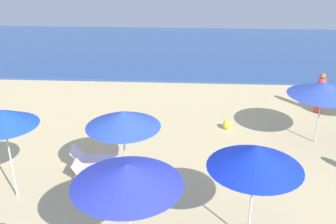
{
  "coord_description": "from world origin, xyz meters",
  "views": [
    {
      "loc": [
        1.22,
        -3.18,
        6.69
      ],
      "look_at": [
        0.44,
        9.83,
        1.06
      ],
      "focal_mm": 41.93,
      "sensor_mm": 36.0,
      "label": 1
    }
  ],
  "objects_px": {
    "umbrella_7": "(127,175)",
    "beach_ball_0": "(227,125)",
    "lounge_chair_3_1": "(95,174)",
    "umbrella_2": "(3,117)",
    "umbrella_5": "(323,89)",
    "beachgoer_3": "(320,94)",
    "umbrella_4": "(256,157)",
    "umbrella_3": "(123,119)",
    "lounge_chair_3_0": "(94,160)"
  },
  "relations": [
    {
      "from": "lounge_chair_3_0",
      "to": "beach_ball_0",
      "type": "xyz_separation_m",
      "value": [
        4.51,
        3.18,
        -0.11
      ]
    },
    {
      "from": "umbrella_7",
      "to": "beachgoer_3",
      "type": "distance_m",
      "value": 11.43
    },
    {
      "from": "lounge_chair_3_0",
      "to": "umbrella_4",
      "type": "bearing_deg",
      "value": -131.44
    },
    {
      "from": "lounge_chair_3_1",
      "to": "umbrella_7",
      "type": "relative_size",
      "value": 0.55
    },
    {
      "from": "lounge_chair_3_0",
      "to": "umbrella_7",
      "type": "height_order",
      "value": "umbrella_7"
    },
    {
      "from": "lounge_chair_3_0",
      "to": "umbrella_2",
      "type": "bearing_deg",
      "value": 125.84
    },
    {
      "from": "beach_ball_0",
      "to": "umbrella_4",
      "type": "bearing_deg",
      "value": -89.91
    },
    {
      "from": "umbrella_5",
      "to": "beachgoer_3",
      "type": "distance_m",
      "value": 3.26
    },
    {
      "from": "lounge_chair_3_0",
      "to": "umbrella_4",
      "type": "distance_m",
      "value": 5.85
    },
    {
      "from": "umbrella_7",
      "to": "beachgoer_3",
      "type": "xyz_separation_m",
      "value": [
        6.75,
        9.1,
        -1.5
      ]
    },
    {
      "from": "umbrella_2",
      "to": "umbrella_5",
      "type": "xyz_separation_m",
      "value": [
        9.46,
        3.95,
        -0.43
      ]
    },
    {
      "from": "lounge_chair_3_0",
      "to": "lounge_chair_3_1",
      "type": "distance_m",
      "value": 0.75
    },
    {
      "from": "lounge_chair_3_1",
      "to": "umbrella_5",
      "type": "xyz_separation_m",
      "value": [
        7.43,
        2.97,
        1.85
      ]
    },
    {
      "from": "umbrella_4",
      "to": "umbrella_7",
      "type": "bearing_deg",
      "value": -162.01
    },
    {
      "from": "umbrella_5",
      "to": "beach_ball_0",
      "type": "distance_m",
      "value": 3.76
    },
    {
      "from": "umbrella_4",
      "to": "umbrella_2",
      "type": "bearing_deg",
      "value": 167.67
    },
    {
      "from": "umbrella_7",
      "to": "beach_ball_0",
      "type": "height_order",
      "value": "umbrella_7"
    },
    {
      "from": "umbrella_2",
      "to": "umbrella_3",
      "type": "bearing_deg",
      "value": 13.69
    },
    {
      "from": "beach_ball_0",
      "to": "umbrella_3",
      "type": "bearing_deg",
      "value": -128.68
    },
    {
      "from": "beach_ball_0",
      "to": "beachgoer_3",
      "type": "bearing_deg",
      "value": 25.81
    },
    {
      "from": "umbrella_5",
      "to": "beach_ball_0",
      "type": "xyz_separation_m",
      "value": [
        -3.12,
        0.93,
        -1.89
      ]
    },
    {
      "from": "beach_ball_0",
      "to": "lounge_chair_3_1",
      "type": "bearing_deg",
      "value": -137.88
    },
    {
      "from": "umbrella_4",
      "to": "beachgoer_3",
      "type": "height_order",
      "value": "umbrella_4"
    },
    {
      "from": "lounge_chair_3_0",
      "to": "umbrella_7",
      "type": "bearing_deg",
      "value": -162.92
    },
    {
      "from": "umbrella_2",
      "to": "umbrella_7",
      "type": "height_order",
      "value": "umbrella_2"
    },
    {
      "from": "umbrella_2",
      "to": "beachgoer_3",
      "type": "distance_m",
      "value": 12.52
    },
    {
      "from": "lounge_chair_3_1",
      "to": "umbrella_4",
      "type": "height_order",
      "value": "umbrella_4"
    },
    {
      "from": "lounge_chair_3_1",
      "to": "umbrella_5",
      "type": "bearing_deg",
      "value": -68.32
    },
    {
      "from": "umbrella_2",
      "to": "umbrella_7",
      "type": "relative_size",
      "value": 1.06
    },
    {
      "from": "umbrella_5",
      "to": "beach_ball_0",
      "type": "relative_size",
      "value": 6.75
    },
    {
      "from": "lounge_chair_3_0",
      "to": "beachgoer_3",
      "type": "height_order",
      "value": "beachgoer_3"
    },
    {
      "from": "umbrella_7",
      "to": "beach_ball_0",
      "type": "distance_m",
      "value": 7.96
    },
    {
      "from": "umbrella_2",
      "to": "lounge_chair_3_1",
      "type": "xyz_separation_m",
      "value": [
        2.04,
        0.99,
        -2.27
      ]
    },
    {
      "from": "lounge_chair_3_1",
      "to": "umbrella_4",
      "type": "bearing_deg",
      "value": -118.92
    },
    {
      "from": "lounge_chair_3_1",
      "to": "umbrella_7",
      "type": "distance_m",
      "value": 4.19
    },
    {
      "from": "umbrella_4",
      "to": "beachgoer_3",
      "type": "bearing_deg",
      "value": 63.99
    },
    {
      "from": "umbrella_2",
      "to": "umbrella_7",
      "type": "distance_m",
      "value": 4.28
    },
    {
      "from": "umbrella_3",
      "to": "lounge_chair_3_0",
      "type": "height_order",
      "value": "umbrella_3"
    },
    {
      "from": "lounge_chair_3_1",
      "to": "umbrella_2",
      "type": "bearing_deg",
      "value": 115.7
    },
    {
      "from": "umbrella_7",
      "to": "beach_ball_0",
      "type": "xyz_separation_m",
      "value": [
        2.73,
        7.16,
        -2.15
      ]
    },
    {
      "from": "umbrella_2",
      "to": "lounge_chair_3_1",
      "type": "relative_size",
      "value": 1.93
    },
    {
      "from": "lounge_chair_3_1",
      "to": "beach_ball_0",
      "type": "bearing_deg",
      "value": -48.0
    },
    {
      "from": "umbrella_7",
      "to": "umbrella_5",
      "type": "bearing_deg",
      "value": 46.85
    },
    {
      "from": "lounge_chair_3_0",
      "to": "beachgoer_3",
      "type": "relative_size",
      "value": 0.88
    },
    {
      "from": "umbrella_5",
      "to": "beachgoer_3",
      "type": "xyz_separation_m",
      "value": [
        0.9,
        2.87,
        -1.25
      ]
    },
    {
      "from": "beachgoer_3",
      "to": "beach_ball_0",
      "type": "distance_m",
      "value": 4.51
    },
    {
      "from": "beach_ball_0",
      "to": "umbrella_7",
      "type": "bearing_deg",
      "value": -110.85
    },
    {
      "from": "umbrella_2",
      "to": "umbrella_7",
      "type": "bearing_deg",
      "value": -32.18
    },
    {
      "from": "lounge_chair_3_0",
      "to": "umbrella_5",
      "type": "distance_m",
      "value": 8.15
    },
    {
      "from": "beachgoer_3",
      "to": "umbrella_4",
      "type": "bearing_deg",
      "value": 25.91
    }
  ]
}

